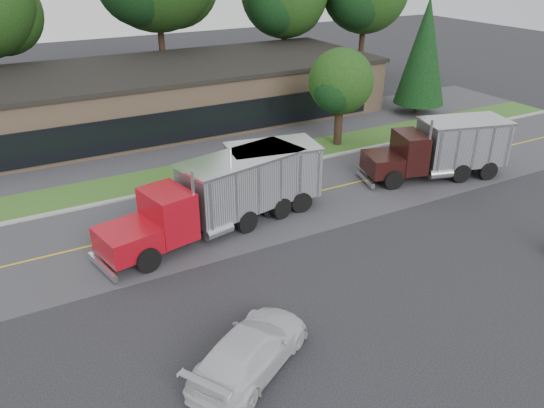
{
  "coord_description": "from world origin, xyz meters",
  "views": [
    {
      "loc": [
        -10.74,
        -13.43,
        12.44
      ],
      "look_at": [
        -0.3,
        5.64,
        1.8
      ],
      "focal_mm": 35.0,
      "sensor_mm": 36.0,
      "label": 1
    }
  ],
  "objects_px": {
    "dump_truck_blue": "(253,177)",
    "dump_truck_maroon": "(444,147)",
    "dump_truck_red": "(218,195)",
    "rally_car": "(250,350)"
  },
  "relations": [
    {
      "from": "dump_truck_red",
      "to": "rally_car",
      "type": "xyz_separation_m",
      "value": [
        -2.93,
        -9.21,
        -1.07
      ]
    },
    {
      "from": "dump_truck_blue",
      "to": "dump_truck_maroon",
      "type": "bearing_deg",
      "value": -177.55
    },
    {
      "from": "dump_truck_red",
      "to": "dump_truck_blue",
      "type": "xyz_separation_m",
      "value": [
        2.43,
        1.12,
        -0.01
      ]
    },
    {
      "from": "dump_truck_blue",
      "to": "dump_truck_maroon",
      "type": "xyz_separation_m",
      "value": [
        11.78,
        -1.41,
        0.0
      ]
    },
    {
      "from": "dump_truck_blue",
      "to": "rally_car",
      "type": "bearing_deg",
      "value": 71.86
    },
    {
      "from": "dump_truck_red",
      "to": "dump_truck_blue",
      "type": "distance_m",
      "value": 2.67
    },
    {
      "from": "dump_truck_red",
      "to": "rally_car",
      "type": "distance_m",
      "value": 9.73
    },
    {
      "from": "dump_truck_red",
      "to": "dump_truck_maroon",
      "type": "height_order",
      "value": "same"
    },
    {
      "from": "dump_truck_red",
      "to": "dump_truck_maroon",
      "type": "relative_size",
      "value": 1.23
    },
    {
      "from": "dump_truck_blue",
      "to": "dump_truck_maroon",
      "type": "relative_size",
      "value": 0.91
    }
  ]
}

